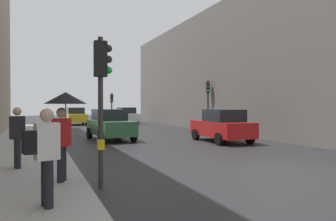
{
  "coord_description": "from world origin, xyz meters",
  "views": [
    {
      "loc": [
        -6.66,
        -7.47,
        1.98
      ],
      "look_at": [
        0.39,
        9.8,
        1.69
      ],
      "focal_mm": 34.6,
      "sensor_mm": 36.0,
      "label": 1
    }
  ],
  "objects_px": {
    "traffic_light_far_median": "(112,103)",
    "pedestrian_in_dark_coat": "(17,135)",
    "car_red_sedan": "(222,126)",
    "traffic_light_near_left": "(102,84)",
    "car_white_compact": "(126,116)",
    "car_green_estate": "(110,125)",
    "car_yellow_taxi": "(76,116)",
    "pedestrian_with_black_backpack": "(44,151)",
    "traffic_light_mid_street": "(208,96)",
    "pedestrian_with_umbrella": "(64,111)"
  },
  "relations": [
    {
      "from": "traffic_light_far_median",
      "to": "pedestrian_in_dark_coat",
      "type": "bearing_deg",
      "value": -109.29
    },
    {
      "from": "traffic_light_far_median",
      "to": "car_red_sedan",
      "type": "xyz_separation_m",
      "value": [
        2.44,
        -16.33,
        -1.33
      ]
    },
    {
      "from": "traffic_light_near_left",
      "to": "car_white_compact",
      "type": "distance_m",
      "value": 27.76
    },
    {
      "from": "car_green_estate",
      "to": "car_yellow_taxi",
      "type": "relative_size",
      "value": 1.03
    },
    {
      "from": "pedestrian_with_black_backpack",
      "to": "traffic_light_near_left",
      "type": "bearing_deg",
      "value": 50.32
    },
    {
      "from": "traffic_light_far_median",
      "to": "car_yellow_taxi",
      "type": "relative_size",
      "value": 0.76
    },
    {
      "from": "pedestrian_in_dark_coat",
      "to": "car_red_sedan",
      "type": "bearing_deg",
      "value": 25.86
    },
    {
      "from": "pedestrian_in_dark_coat",
      "to": "car_yellow_taxi",
      "type": "bearing_deg",
      "value": 79.88
    },
    {
      "from": "traffic_light_far_median",
      "to": "pedestrian_in_dark_coat",
      "type": "xyz_separation_m",
      "value": [
        -7.38,
        -21.09,
        -1.08
      ]
    },
    {
      "from": "traffic_light_far_median",
      "to": "car_green_estate",
      "type": "relative_size",
      "value": 0.74
    },
    {
      "from": "traffic_light_near_left",
      "to": "traffic_light_far_median",
      "type": "bearing_deg",
      "value": 77.1
    },
    {
      "from": "car_green_estate",
      "to": "pedestrian_in_dark_coat",
      "type": "relative_size",
      "value": 2.44
    },
    {
      "from": "car_white_compact",
      "to": "pedestrian_in_dark_coat",
      "type": "bearing_deg",
      "value": -111.71
    },
    {
      "from": "pedestrian_with_black_backpack",
      "to": "traffic_light_far_median",
      "type": "bearing_deg",
      "value": 75.06
    },
    {
      "from": "car_green_estate",
      "to": "pedestrian_in_dark_coat",
      "type": "height_order",
      "value": "pedestrian_in_dark_coat"
    },
    {
      "from": "traffic_light_far_median",
      "to": "car_white_compact",
      "type": "distance_m",
      "value": 3.93
    },
    {
      "from": "pedestrian_with_black_backpack",
      "to": "pedestrian_in_dark_coat",
      "type": "relative_size",
      "value": 1.0
    },
    {
      "from": "traffic_light_near_left",
      "to": "pedestrian_in_dark_coat",
      "type": "xyz_separation_m",
      "value": [
        -1.96,
        2.58,
        -1.36
      ]
    },
    {
      "from": "traffic_light_near_left",
      "to": "pedestrian_with_black_backpack",
      "type": "xyz_separation_m",
      "value": [
        -1.32,
        -1.59,
        -1.33
      ]
    },
    {
      "from": "traffic_light_far_median",
      "to": "traffic_light_mid_street",
      "type": "xyz_separation_m",
      "value": [
        5.02,
        -10.19,
        0.44
      ]
    },
    {
      "from": "traffic_light_mid_street",
      "to": "pedestrian_with_black_backpack",
      "type": "relative_size",
      "value": 2.17
    },
    {
      "from": "traffic_light_far_median",
      "to": "car_white_compact",
      "type": "xyz_separation_m",
      "value": [
        2.2,
        2.97,
        -1.33
      ]
    },
    {
      "from": "traffic_light_far_median",
      "to": "car_yellow_taxi",
      "type": "bearing_deg",
      "value": 136.15
    },
    {
      "from": "traffic_light_far_median",
      "to": "pedestrian_with_black_backpack",
      "type": "bearing_deg",
      "value": -104.94
    },
    {
      "from": "traffic_light_mid_street",
      "to": "car_white_compact",
      "type": "height_order",
      "value": "traffic_light_mid_street"
    },
    {
      "from": "car_green_estate",
      "to": "car_white_compact",
      "type": "relative_size",
      "value": 1.01
    },
    {
      "from": "traffic_light_far_median",
      "to": "car_red_sedan",
      "type": "relative_size",
      "value": 0.75
    },
    {
      "from": "car_green_estate",
      "to": "pedestrian_with_black_backpack",
      "type": "distance_m",
      "value": 12.84
    },
    {
      "from": "traffic_light_far_median",
      "to": "traffic_light_near_left",
      "type": "bearing_deg",
      "value": -102.9
    },
    {
      "from": "car_green_estate",
      "to": "car_yellow_taxi",
      "type": "bearing_deg",
      "value": 90.54
    },
    {
      "from": "pedestrian_with_black_backpack",
      "to": "car_green_estate",
      "type": "bearing_deg",
      "value": 72.78
    },
    {
      "from": "car_red_sedan",
      "to": "pedestrian_with_umbrella",
      "type": "relative_size",
      "value": 1.99
    },
    {
      "from": "pedestrian_with_black_backpack",
      "to": "traffic_light_mid_street",
      "type": "bearing_deg",
      "value": 52.03
    },
    {
      "from": "traffic_light_near_left",
      "to": "traffic_light_mid_street",
      "type": "relative_size",
      "value": 0.94
    },
    {
      "from": "car_yellow_taxi",
      "to": "car_white_compact",
      "type": "height_order",
      "value": "same"
    },
    {
      "from": "pedestrian_with_umbrella",
      "to": "car_white_compact",
      "type": "bearing_deg",
      "value": 72.2
    },
    {
      "from": "car_white_compact",
      "to": "car_red_sedan",
      "type": "bearing_deg",
      "value": -89.27
    },
    {
      "from": "pedestrian_in_dark_coat",
      "to": "car_green_estate",
      "type": "bearing_deg",
      "value": 61.23
    },
    {
      "from": "pedestrian_with_umbrella",
      "to": "traffic_light_near_left",
      "type": "bearing_deg",
      "value": -22.89
    },
    {
      "from": "car_green_estate",
      "to": "pedestrian_with_umbrella",
      "type": "height_order",
      "value": "pedestrian_with_umbrella"
    },
    {
      "from": "car_white_compact",
      "to": "pedestrian_in_dark_coat",
      "type": "relative_size",
      "value": 2.41
    },
    {
      "from": "pedestrian_in_dark_coat",
      "to": "traffic_light_mid_street",
      "type": "bearing_deg",
      "value": 41.31
    },
    {
      "from": "car_green_estate",
      "to": "pedestrian_with_black_backpack",
      "type": "height_order",
      "value": "pedestrian_with_black_backpack"
    },
    {
      "from": "car_green_estate",
      "to": "car_white_compact",
      "type": "xyz_separation_m",
      "value": [
        5.14,
        15.96,
        0.0
      ]
    },
    {
      "from": "traffic_light_near_left",
      "to": "car_red_sedan",
      "type": "height_order",
      "value": "traffic_light_near_left"
    },
    {
      "from": "pedestrian_with_umbrella",
      "to": "pedestrian_in_dark_coat",
      "type": "relative_size",
      "value": 1.21
    },
    {
      "from": "traffic_light_far_median",
      "to": "car_green_estate",
      "type": "xyz_separation_m",
      "value": [
        -2.94,
        -12.99,
        -1.33
      ]
    },
    {
      "from": "car_red_sedan",
      "to": "car_yellow_taxi",
      "type": "xyz_separation_m",
      "value": [
        -5.53,
        19.29,
        0.0
      ]
    },
    {
      "from": "traffic_light_mid_street",
      "to": "pedestrian_in_dark_coat",
      "type": "height_order",
      "value": "traffic_light_mid_street"
    },
    {
      "from": "car_green_estate",
      "to": "pedestrian_with_black_backpack",
      "type": "relative_size",
      "value": 2.44
    }
  ]
}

